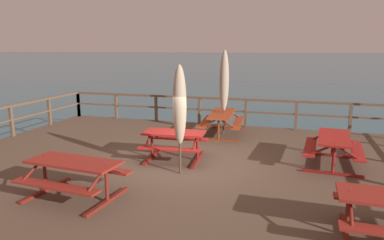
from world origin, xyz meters
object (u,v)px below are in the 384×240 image
(picnic_table_front_left, at_px, (74,171))
(picnic_table_back_left, at_px, (174,140))
(picnic_table_mid_right, at_px, (222,118))
(patio_umbrella_tall_back_left, at_px, (224,81))
(patio_umbrella_short_front, at_px, (180,106))
(picnic_table_back_right, at_px, (334,144))

(picnic_table_front_left, bearing_deg, picnic_table_back_left, 69.59)
(picnic_table_mid_right, xyz_separation_m, picnic_table_back_left, (-0.64, -3.16, -0.02))
(picnic_table_front_left, bearing_deg, patio_umbrella_tall_back_left, 73.94)
(picnic_table_mid_right, distance_m, picnic_table_back_left, 3.22)
(picnic_table_mid_right, bearing_deg, picnic_table_back_left, -101.43)
(picnic_table_mid_right, xyz_separation_m, patio_umbrella_tall_back_left, (0.05, 0.08, 1.29))
(picnic_table_back_left, xyz_separation_m, patio_umbrella_tall_back_left, (0.68, 3.24, 1.31))
(picnic_table_mid_right, distance_m, patio_umbrella_short_front, 4.33)
(picnic_table_mid_right, relative_size, picnic_table_back_left, 1.32)
(patio_umbrella_tall_back_left, distance_m, patio_umbrella_short_front, 4.27)
(picnic_table_mid_right, height_order, patio_umbrella_short_front, patio_umbrella_short_front)
(picnic_table_front_left, relative_size, patio_umbrella_tall_back_left, 0.68)
(picnic_table_back_left, relative_size, patio_umbrella_short_front, 0.67)
(picnic_table_front_left, distance_m, patio_umbrella_short_front, 2.72)
(picnic_table_mid_right, distance_m, picnic_table_back_right, 4.22)
(patio_umbrella_short_front, bearing_deg, picnic_table_back_left, 116.46)
(picnic_table_back_left, relative_size, picnic_table_back_right, 0.88)
(picnic_table_back_left, height_order, patio_umbrella_tall_back_left, patio_umbrella_tall_back_left)
(picnic_table_mid_right, xyz_separation_m, picnic_table_front_left, (-1.73, -6.09, -0.01))
(picnic_table_back_left, relative_size, patio_umbrella_tall_back_left, 0.60)
(patio_umbrella_short_front, bearing_deg, patio_umbrella_tall_back_left, 87.64)
(picnic_table_front_left, height_order, patio_umbrella_short_front, patio_umbrella_short_front)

